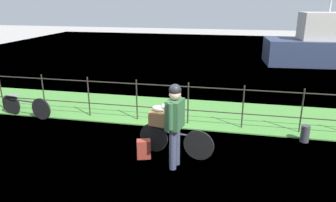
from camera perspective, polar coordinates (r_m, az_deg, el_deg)
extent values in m
plane|color=#9E9993|center=(6.39, -6.00, -11.68)|extent=(60.00, 60.00, 0.00)
cube|color=#478438|center=(9.23, 0.11, -1.84)|extent=(27.00, 2.40, 0.03)
plane|color=slate|center=(15.06, 4.92, 5.88)|extent=(30.00, 30.00, 0.00)
cylinder|color=#28231E|center=(10.45, -27.97, 1.56)|extent=(0.04, 0.04, 1.14)
cylinder|color=#28231E|center=(9.63, -21.60, 1.16)|extent=(0.04, 0.04, 1.14)
cylinder|color=#28231E|center=(8.95, -14.16, 0.68)|extent=(0.04, 0.04, 1.14)
cylinder|color=#28231E|center=(8.45, -5.67, 0.12)|extent=(0.04, 0.04, 1.14)
cylinder|color=#28231E|center=(8.15, 3.65, -0.50)|extent=(0.04, 0.04, 1.14)
cylinder|color=#28231E|center=(8.08, 13.41, -1.13)|extent=(0.04, 0.04, 1.14)
cylinder|color=#28231E|center=(8.25, 23.04, -1.73)|extent=(0.04, 0.04, 1.14)
cylinder|color=#28231E|center=(8.33, -1.09, -1.30)|extent=(18.00, 0.03, 0.03)
cylinder|color=#28231E|center=(8.14, -1.11, 2.86)|extent=(18.00, 0.03, 0.03)
cylinder|color=black|center=(6.49, 5.57, -7.97)|extent=(0.64, 0.16, 0.64)
cylinder|color=black|center=(6.81, -2.61, -6.61)|extent=(0.64, 0.16, 0.64)
cylinder|color=#2D2D33|center=(6.56, 1.39, -5.91)|extent=(0.78, 0.18, 0.04)
cube|color=black|center=(6.67, -1.70, -5.07)|extent=(0.21, 0.12, 0.06)
cube|color=slate|center=(6.64, -1.70, -4.34)|extent=(0.38, 0.22, 0.02)
cube|color=brown|center=(6.58, -1.72, -3.10)|extent=(0.39, 0.34, 0.29)
ellipsoid|color=silver|center=(6.51, -1.73, -1.36)|extent=(0.30, 0.19, 0.13)
sphere|color=silver|center=(6.44, -0.76, -1.00)|extent=(0.11, 0.11, 0.11)
cylinder|color=#383D51|center=(6.25, 1.54, -8.03)|extent=(0.14, 0.14, 0.82)
cylinder|color=#383D51|center=(6.08, 0.87, -8.80)|extent=(0.14, 0.14, 0.82)
cube|color=#2D5633|center=(5.89, 1.25, -2.39)|extent=(0.33, 0.44, 0.56)
cylinder|color=#2D5633|center=(6.07, 1.99, -1.47)|extent=(0.10, 0.10, 0.50)
cylinder|color=#2D5633|center=(5.69, 0.46, -2.84)|extent=(0.10, 0.10, 0.50)
sphere|color=tan|center=(5.76, 1.28, 1.25)|extent=(0.22, 0.22, 0.22)
sphere|color=black|center=(5.74, 1.28, 1.98)|extent=(0.23, 0.23, 0.23)
cube|color=maroon|center=(6.59, -4.41, -8.67)|extent=(0.32, 0.26, 0.40)
cylinder|color=#38383D|center=(7.93, 23.56, -5.45)|extent=(0.20, 0.20, 0.40)
cylinder|color=black|center=(9.23, -21.99, -1.35)|extent=(0.60, 0.13, 0.60)
cylinder|color=black|center=(9.95, -26.50, -0.59)|extent=(0.60, 0.13, 0.60)
cylinder|color=#2D2D33|center=(9.53, -24.46, -0.01)|extent=(0.82, 0.17, 0.04)
cube|color=black|center=(9.81, -26.18, 0.44)|extent=(0.21, 0.12, 0.06)
cube|color=slate|center=(9.78, -26.25, 0.95)|extent=(0.38, 0.21, 0.02)
cube|color=#2D3856|center=(17.64, 26.26, 7.93)|extent=(5.67, 2.68, 1.24)
cube|color=#B7B2A8|center=(17.50, 26.85, 12.00)|extent=(2.54, 1.79, 1.30)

